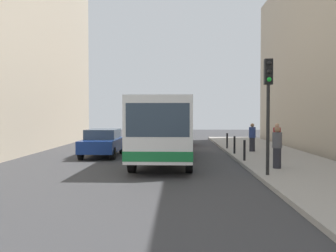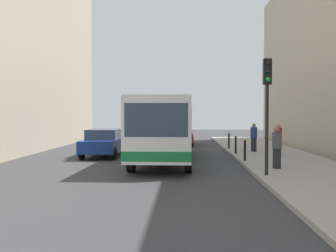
% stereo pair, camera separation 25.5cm
% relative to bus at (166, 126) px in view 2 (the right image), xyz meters
% --- Properties ---
extents(ground_plane, '(80.00, 80.00, 0.00)m').
position_rel_bus_xyz_m(ground_plane, '(0.25, -3.07, -1.73)').
color(ground_plane, '#38383A').
extents(sidewalk, '(4.40, 40.00, 0.15)m').
position_rel_bus_xyz_m(sidewalk, '(5.65, -3.07, -1.65)').
color(sidewalk, '#9E9991').
rests_on(sidewalk, ground).
extents(bus, '(2.72, 11.06, 3.00)m').
position_rel_bus_xyz_m(bus, '(0.00, 0.00, 0.00)').
color(bus, white).
rests_on(bus, ground).
extents(car_beside_bus, '(1.86, 4.40, 1.48)m').
position_rel_bus_xyz_m(car_beside_bus, '(-3.47, 1.66, -0.94)').
color(car_beside_bus, navy).
rests_on(car_beside_bus, ground).
extents(car_behind_bus, '(1.96, 4.45, 1.48)m').
position_rel_bus_xyz_m(car_behind_bus, '(0.66, 9.23, -0.94)').
color(car_behind_bus, maroon).
rests_on(car_behind_bus, ground).
extents(traffic_light, '(0.28, 0.33, 4.10)m').
position_rel_bus_xyz_m(traffic_light, '(3.80, -5.47, 1.28)').
color(traffic_light, black).
rests_on(traffic_light, sidewalk).
extents(bollard_near, '(0.11, 0.11, 0.95)m').
position_rel_bus_xyz_m(bollard_near, '(3.70, -1.25, -1.10)').
color(bollard_near, black).
rests_on(bollard_near, sidewalk).
extents(bollard_mid, '(0.11, 0.11, 0.95)m').
position_rel_bus_xyz_m(bollard_mid, '(3.70, 1.92, -1.10)').
color(bollard_mid, black).
rests_on(bollard_mid, sidewalk).
extents(bollard_far, '(0.11, 0.11, 0.95)m').
position_rel_bus_xyz_m(bollard_far, '(3.70, 5.08, -1.10)').
color(bollard_far, black).
rests_on(bollard_far, sidewalk).
extents(pedestrian_near_signal, '(0.38, 0.38, 1.65)m').
position_rel_bus_xyz_m(pedestrian_near_signal, '(4.57, -3.75, -0.75)').
color(pedestrian_near_signal, '#26262D').
rests_on(pedestrian_near_signal, sidewalk).
extents(pedestrian_mid_sidewalk, '(0.38, 0.38, 1.69)m').
position_rel_bus_xyz_m(pedestrian_mid_sidewalk, '(5.70, 0.75, -0.73)').
color(pedestrian_mid_sidewalk, '#26262D').
rests_on(pedestrian_mid_sidewalk, sidewalk).
extents(pedestrian_far_sidewalk, '(0.38, 0.38, 1.61)m').
position_rel_bus_xyz_m(pedestrian_far_sidewalk, '(4.90, 3.17, -0.77)').
color(pedestrian_far_sidewalk, '#26262D').
rests_on(pedestrian_far_sidewalk, sidewalk).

